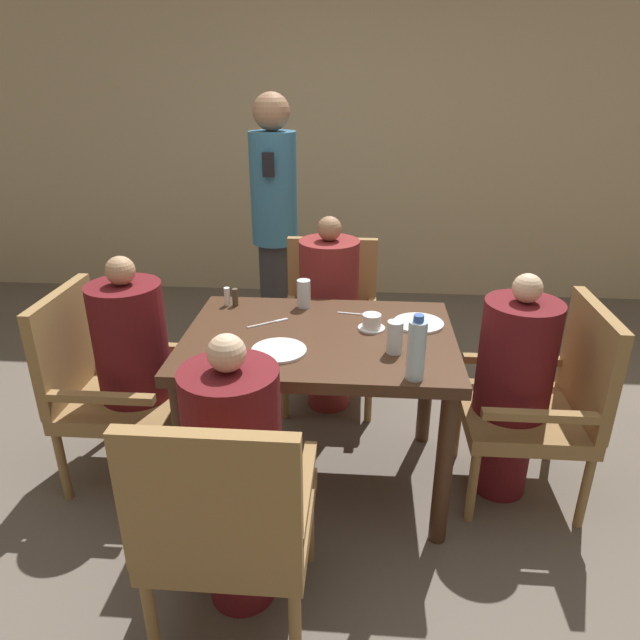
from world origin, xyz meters
The scene contains 22 objects.
ground_plane centered at (0.00, 0.00, 0.00)m, with size 16.00×16.00×0.00m, color #60564C.
wall_back centered at (0.00, 2.58, 1.40)m, with size 8.00×0.06×2.80m.
dining_table centered at (0.00, 0.00, 0.64)m, with size 1.16×0.83×0.75m.
chair_left_side centered at (-0.98, 0.00, 0.48)m, with size 0.53×0.53×0.91m.
diner_in_left_chair centered at (-0.84, 0.00, 0.55)m, with size 0.32×0.32×1.08m.
chair_far_side centered at (0.00, 0.82, 0.48)m, with size 0.53×0.53×0.91m.
diner_in_far_chair centered at (0.00, 0.67, 0.57)m, with size 0.32×0.32×1.11m.
chair_right_side centered at (0.98, 0.00, 0.48)m, with size 0.53×0.53×0.91m.
diner_in_right_chair centered at (0.84, 0.00, 0.54)m, with size 0.32×0.32×1.05m.
chair_near_corner centered at (-0.23, -0.82, 0.48)m, with size 0.53×0.53×0.91m.
diner_in_near_chair centered at (-0.23, -0.67, 0.54)m, with size 0.32×0.32×1.06m.
standing_host centered at (-0.38, 1.29, 0.91)m, with size 0.29×0.32×1.69m.
plate_main_left centered at (-0.15, -0.18, 0.76)m, with size 0.22×0.22×0.01m.
plate_main_right centered at (0.43, 0.14, 0.76)m, with size 0.22×0.22×0.01m.
teacup_with_saucer centered at (0.22, 0.08, 0.79)m, with size 0.12×0.12×0.07m.
water_bottle centered at (0.38, -0.35, 0.87)m, with size 0.07×0.07×0.25m.
glass_tall_near centered at (-0.10, 0.31, 0.82)m, with size 0.06×0.06×0.13m.
glass_tall_mid centered at (0.31, -0.15, 0.82)m, with size 0.06×0.06×0.13m.
salt_shaker centered at (-0.47, 0.30, 0.80)m, with size 0.03×0.03×0.09m.
pepper_shaker centered at (-0.43, 0.30, 0.80)m, with size 0.03×0.03×0.08m.
fork_beside_plate centered at (0.18, 0.23, 0.76)m, with size 0.19×0.04×0.00m.
knife_beside_plate centered at (-0.23, 0.10, 0.76)m, with size 0.17×0.12×0.00m.
Camera 1 is at (0.17, -2.20, 1.78)m, focal length 32.00 mm.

